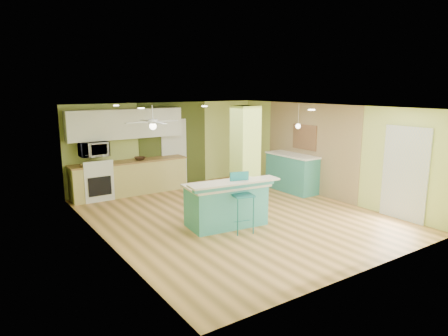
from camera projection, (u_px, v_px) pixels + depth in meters
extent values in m
cube|color=olive|center=(235.00, 216.00, 9.28)|extent=(6.00, 7.00, 0.01)
cube|color=white|center=(236.00, 107.00, 8.78)|extent=(6.00, 7.00, 0.01)
cube|color=#C3D270|center=(167.00, 145.00, 11.88)|extent=(6.00, 0.01, 2.50)
cube|color=#C3D270|center=(367.00, 198.00, 6.18)|extent=(6.00, 0.01, 2.50)
cube|color=#C3D270|center=(104.00, 180.00, 7.39)|extent=(0.01, 7.00, 2.50)
cube|color=#C3D270|center=(327.00, 151.00, 10.68)|extent=(0.01, 7.00, 2.50)
cube|color=#896F4E|center=(310.00, 148.00, 11.15)|extent=(0.02, 3.40, 2.50)
cube|color=#434D1F|center=(173.00, 144.00, 11.98)|extent=(2.20, 0.02, 2.50)
cube|color=white|center=(174.00, 153.00, 12.01)|extent=(0.82, 0.05, 2.00)
cube|color=silver|center=(405.00, 174.00, 8.82)|extent=(0.04, 1.08, 2.10)
cube|color=#C4E168|center=(245.00, 157.00, 9.79)|extent=(0.55, 0.55, 2.50)
cube|color=tan|center=(130.00, 178.00, 11.08)|extent=(3.20, 0.60, 0.90)
cube|color=brown|center=(130.00, 162.00, 10.99)|extent=(3.25, 0.63, 0.04)
cube|color=white|center=(96.00, 183.00, 10.56)|extent=(0.76, 0.64, 0.90)
cube|color=black|center=(100.00, 186.00, 10.30)|extent=(0.59, 0.02, 0.50)
cube|color=white|center=(98.00, 164.00, 10.21)|extent=(0.76, 0.06, 0.18)
cube|color=white|center=(126.00, 124.00, 10.88)|extent=(3.20, 0.34, 0.80)
imported|color=white|center=(94.00, 149.00, 10.39)|extent=(0.70, 0.48, 0.39)
cylinder|color=silver|center=(152.00, 113.00, 9.85)|extent=(0.03, 0.03, 0.40)
cylinder|color=silver|center=(153.00, 121.00, 9.89)|extent=(0.24, 0.24, 0.10)
sphere|color=white|center=(153.00, 126.00, 9.91)|extent=(0.18, 0.18, 0.18)
cylinder|color=white|center=(298.00, 115.00, 10.90)|extent=(0.01, 0.01, 0.62)
sphere|color=white|center=(298.00, 126.00, 10.97)|extent=(0.14, 0.14, 0.14)
cube|color=brown|center=(305.00, 137.00, 11.24)|extent=(0.03, 0.90, 0.70)
cube|color=teal|center=(226.00, 206.00, 8.57)|extent=(1.71, 0.99, 0.86)
cube|color=beige|center=(226.00, 185.00, 8.48)|extent=(1.81, 1.09, 0.05)
cube|color=teal|center=(235.00, 185.00, 8.13)|extent=(1.84, 0.33, 0.12)
cube|color=beige|center=(235.00, 182.00, 8.12)|extent=(2.00, 0.61, 0.04)
cylinder|color=#1B707D|center=(238.00, 217.00, 7.94)|extent=(0.03, 0.03, 0.77)
cylinder|color=#1B707D|center=(253.00, 216.00, 8.06)|extent=(0.03, 0.03, 0.77)
cylinder|color=#1B707D|center=(232.00, 212.00, 8.26)|extent=(0.03, 0.03, 0.77)
cylinder|color=#1B707D|center=(247.00, 211.00, 8.37)|extent=(0.03, 0.03, 0.77)
cube|color=#1B707D|center=(243.00, 195.00, 8.08)|extent=(0.49, 0.49, 0.03)
cube|color=#1B707D|center=(239.00, 182.00, 8.20)|extent=(0.40, 0.13, 0.43)
cube|color=teal|center=(292.00, 173.00, 11.44)|extent=(0.66, 1.59, 1.02)
cube|color=white|center=(293.00, 155.00, 11.33)|extent=(0.70, 1.66, 0.05)
imported|color=#352115|center=(140.00, 159.00, 11.12)|extent=(0.44, 0.44, 0.08)
cylinder|color=yellow|center=(233.00, 181.00, 8.42)|extent=(0.15, 0.15, 0.15)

